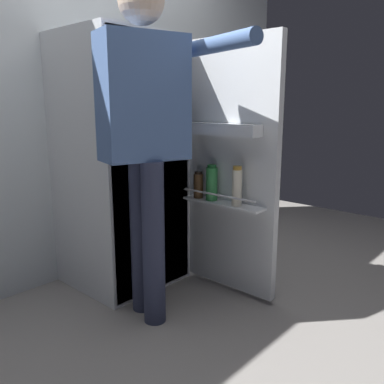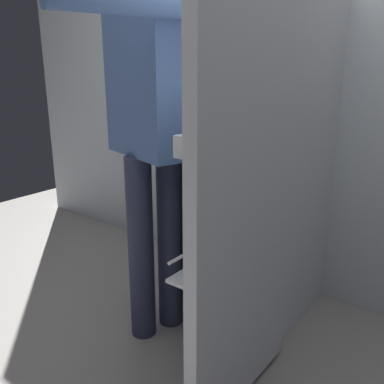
% 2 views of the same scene
% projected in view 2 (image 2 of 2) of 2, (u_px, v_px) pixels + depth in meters
% --- Properties ---
extents(ground_plane, '(5.51, 5.51, 0.00)m').
position_uv_depth(ground_plane, '(183.00, 350.00, 1.94)').
color(ground_plane, gray).
extents(kitchen_wall, '(4.40, 0.10, 2.53)m').
position_uv_depth(kitchen_wall, '(288.00, 66.00, 2.28)').
color(kitchen_wall, silver).
rests_on(kitchen_wall, ground_plane).
extents(refrigerator, '(0.70, 1.28, 1.60)m').
position_uv_depth(refrigerator, '(250.00, 164.00, 2.08)').
color(refrigerator, silver).
rests_on(refrigerator, ground_plane).
extents(person, '(0.59, 0.85, 1.79)m').
position_uv_depth(person, '(153.00, 110.00, 1.80)').
color(person, '#2D334C').
rests_on(person, ground_plane).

